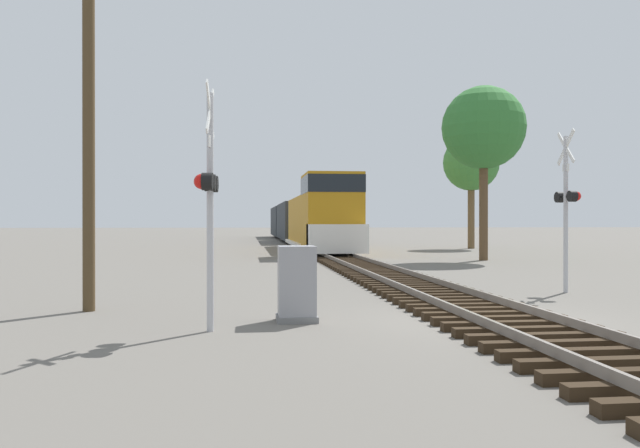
{
  "coord_description": "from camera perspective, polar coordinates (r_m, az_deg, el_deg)",
  "views": [
    {
      "loc": [
        -4.7,
        -11.43,
        1.92
      ],
      "look_at": [
        -1.88,
        12.19,
        1.84
      ],
      "focal_mm": 35.0,
      "sensor_mm": 36.0,
      "label": 1
    }
  ],
  "objects": [
    {
      "name": "ground_plane",
      "position": [
        12.51,
        15.54,
        -8.63
      ],
      "size": [
        400.0,
        400.0,
        0.0
      ],
      "primitive_type": "plane",
      "color": "#666059"
    },
    {
      "name": "rail_track_bed",
      "position": [
        12.49,
        15.54,
        -8.01
      ],
      "size": [
        2.6,
        160.0,
        0.31
      ],
      "color": "black",
      "rests_on": "ground"
    },
    {
      "name": "freight_train",
      "position": [
        55.87,
        -1.98,
        0.24
      ],
      "size": [
        3.07,
        51.49,
        4.56
      ],
      "color": "#B77A14",
      "rests_on": "ground"
    },
    {
      "name": "crossing_signal_near",
      "position": [
        11.08,
        -10.17,
        3.15
      ],
      "size": [
        0.38,
        1.01,
        4.33
      ],
      "rotation": [
        0.0,
        0.0,
        -1.65
      ],
      "color": "#B7B7BC",
      "rests_on": "ground"
    },
    {
      "name": "crossing_signal_far",
      "position": [
        18.16,
        21.62,
        1.95
      ],
      "size": [
        0.33,
        1.0,
        4.4
      ],
      "rotation": [
        0.0,
        0.0,
        1.56
      ],
      "color": "#B7B7BC",
      "rests_on": "ground"
    },
    {
      "name": "relay_cabinet",
      "position": [
        12.05,
        -2.14,
        -5.53
      ],
      "size": [
        0.78,
        0.7,
        1.45
      ],
      "color": "slate",
      "rests_on": "ground"
    },
    {
      "name": "utility_pole",
      "position": [
        14.54,
        -20.4,
        11.59
      ],
      "size": [
        1.8,
        0.26,
        9.26
      ],
      "color": "#4C3A23",
      "rests_on": "ground"
    },
    {
      "name": "tree_far_right",
      "position": [
        32.43,
        14.73,
        8.43
      ],
      "size": [
        4.14,
        4.14,
        8.69
      ],
      "color": "brown",
      "rests_on": "ground"
    },
    {
      "name": "tree_mid_background",
      "position": [
        46.32,
        13.66,
        5.38
      ],
      "size": [
        4.01,
        4.01,
        8.18
      ],
      "color": "brown",
      "rests_on": "ground"
    }
  ]
}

